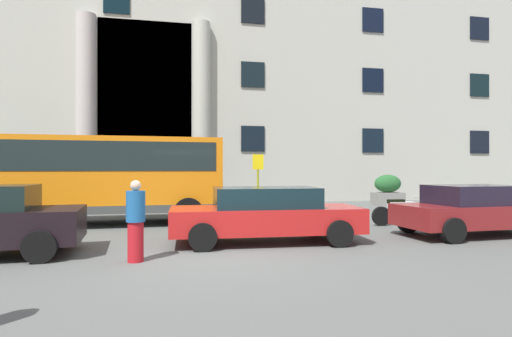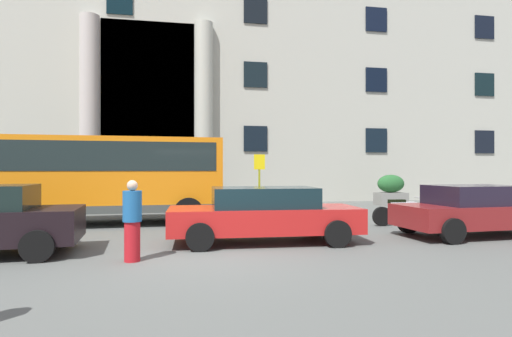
{
  "view_description": "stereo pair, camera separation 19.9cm",
  "coord_description": "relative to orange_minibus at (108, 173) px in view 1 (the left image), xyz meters",
  "views": [
    {
      "loc": [
        -0.82,
        -8.57,
        1.78
      ],
      "look_at": [
        1.77,
        4.04,
        1.79
      ],
      "focal_mm": 29.23,
      "sensor_mm": 36.0,
      "label": 1
    },
    {
      "loc": [
        -0.62,
        -8.61,
        1.78
      ],
      "look_at": [
        1.77,
        4.04,
        1.79
      ],
      "focal_mm": 29.23,
      "sensor_mm": 36.0,
      "label": 2
    }
  ],
  "objects": [
    {
      "name": "motorcycle_near_kerb",
      "position": [
        9.09,
        -2.11,
        -1.2
      ],
      "size": [
        1.95,
        0.55,
        0.89
      ],
      "rotation": [
        0.0,
        0.0,
        -0.04
      ],
      "color": "black",
      "rests_on": "ground_plane"
    },
    {
      "name": "office_building_facade",
      "position": [
        2.79,
        11.98,
        6.03
      ],
      "size": [
        42.96,
        9.72,
        15.37
      ],
      "color": "#ACAC9F",
      "rests_on": "ground_plane"
    },
    {
      "name": "white_taxi_kerbside",
      "position": [
        4.23,
        -4.26,
        -0.96
      ],
      "size": [
        4.61,
        2.07,
        1.33
      ],
      "rotation": [
        0.0,
        0.0,
        -0.04
      ],
      "color": "#B31B1A",
      "rests_on": "ground_plane"
    },
    {
      "name": "hedge_planter_far_east",
      "position": [
        -3.65,
        4.88,
        -0.96
      ],
      "size": [
        1.82,
        0.8,
        1.45
      ],
      "color": "slate",
      "rests_on": "ground_plane"
    },
    {
      "name": "parked_compact_extra",
      "position": [
        9.9,
        -4.36,
        -0.96
      ],
      "size": [
        4.12,
        2.13,
        1.35
      ],
      "rotation": [
        0.0,
        0.0,
        0.05
      ],
      "color": "maroon",
      "rests_on": "ground_plane"
    },
    {
      "name": "pedestrian_man_crossing",
      "position": [
        1.32,
        -5.8,
        -0.87
      ],
      "size": [
        0.36,
        0.36,
        1.56
      ],
      "rotation": [
        0.0,
        0.0,
        1.05
      ],
      "color": "#B2171E",
      "rests_on": "ground_plane"
    },
    {
      "name": "orange_minibus",
      "position": [
        0.0,
        0.0,
        0.0
      ],
      "size": [
        7.18,
        2.93,
        2.77
      ],
      "rotation": [
        0.0,
        0.0,
        0.03
      ],
      "color": "orange",
      "rests_on": "ground_plane"
    },
    {
      "name": "hedge_planter_far_west",
      "position": [
        3.07,
        5.27,
        -1.04
      ],
      "size": [
        1.4,
        0.93,
        1.28
      ],
      "color": "slate",
      "rests_on": "ground_plane"
    },
    {
      "name": "ground_plane",
      "position": [
        2.8,
        -5.5,
        -1.71
      ],
      "size": [
        80.0,
        64.0,
        0.12
      ],
      "primitive_type": "cube",
      "color": "#545855"
    },
    {
      "name": "bus_stop_sign",
      "position": [
        5.39,
        2.13,
        -0.18
      ],
      "size": [
        0.44,
        0.08,
        2.36
      ],
      "color": "#929A16",
      "rests_on": "ground_plane"
    },
    {
      "name": "hedge_planter_east",
      "position": [
        12.57,
        4.87,
        -0.93
      ],
      "size": [
        1.44,
        0.89,
        1.5
      ],
      "color": "gray",
      "rests_on": "ground_plane"
    }
  ]
}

